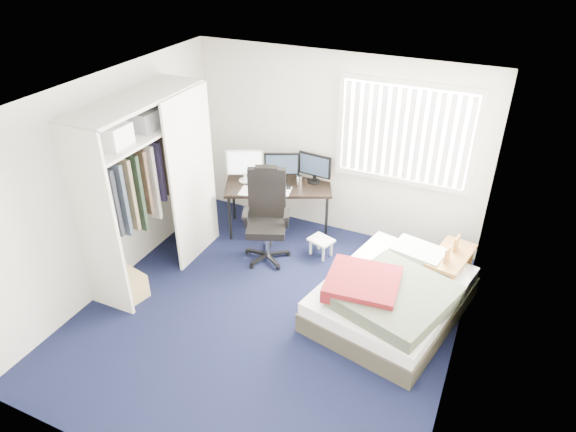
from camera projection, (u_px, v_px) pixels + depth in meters
The scene contains 10 objects.
ground at pixel (267, 315), 5.82m from camera, with size 4.20×4.20×0.00m, color black.
room_shell at pixel (264, 199), 5.05m from camera, with size 4.20×4.20×4.20m.
window_assembly at pixel (405, 134), 6.27m from camera, with size 1.72×0.09×1.32m.
closet at pixel (146, 172), 5.93m from camera, with size 0.64×1.84×2.22m.
desk at pixel (279, 181), 7.05m from camera, with size 1.59×1.21×1.17m.
office_chair at pixel (267, 225), 6.61m from camera, with size 0.75×0.75×1.23m.
footstool at pixel (321, 243), 6.75m from camera, with size 0.37×0.33×0.25m.
nightstand at pixel (451, 259), 6.00m from camera, with size 0.52×0.81×0.69m.
bed at pixel (391, 296), 5.70m from camera, with size 1.72×2.07×0.61m.
pine_box at pixel (128, 285), 6.05m from camera, with size 0.40×0.30×0.30m, color tan.
Camera 1 is at (2.05, -3.92, 3.96)m, focal length 32.00 mm.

